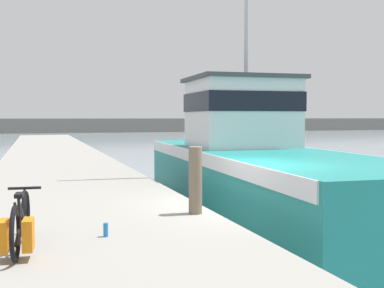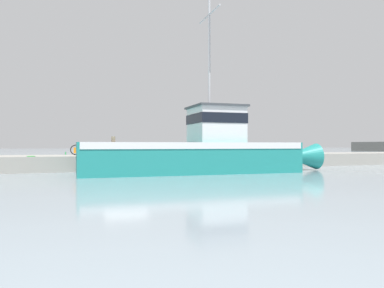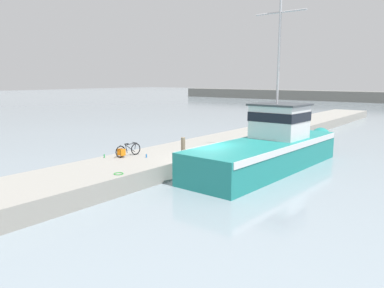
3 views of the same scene
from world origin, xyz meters
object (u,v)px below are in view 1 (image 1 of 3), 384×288
object	(u,v)px
water_bottle_on_curb	(106,230)
mooring_post	(195,180)
fishing_boat_main	(252,163)
bicycle_touring	(19,226)

from	to	relation	value
water_bottle_on_curb	mooring_post	bearing A→B (deg)	33.89
mooring_post	water_bottle_on_curb	xyz separation A→B (m)	(-1.75, -1.18, -0.50)
water_bottle_on_curb	fishing_boat_main	bearing A→B (deg)	48.73
fishing_boat_main	water_bottle_on_curb	size ratio (longest dim) A/B	74.08
fishing_boat_main	mooring_post	world-z (taller)	fishing_boat_main
fishing_boat_main	mooring_post	bearing A→B (deg)	-123.10
bicycle_touring	water_bottle_on_curb	bearing A→B (deg)	28.15
bicycle_touring	mooring_post	distance (m)	3.36
bicycle_touring	water_bottle_on_curb	size ratio (longest dim) A/B	8.92
fishing_boat_main	bicycle_touring	distance (m)	8.71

